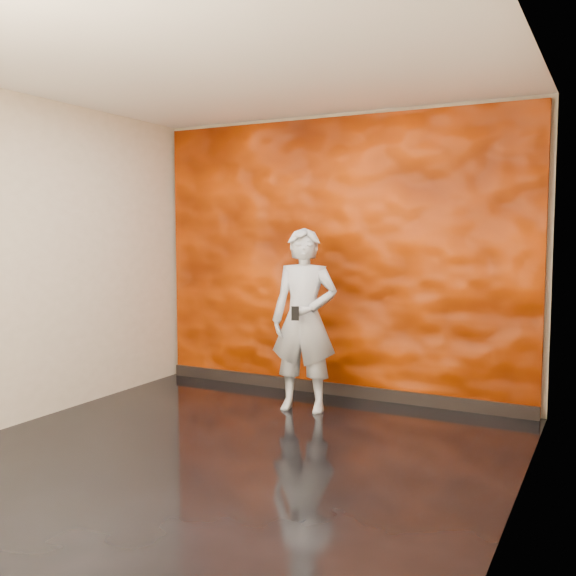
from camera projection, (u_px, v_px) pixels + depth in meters
The scene contains 5 objects.
room at pixel (230, 265), 4.64m from camera, with size 4.02×4.02×2.81m.
feature_wall at pixel (336, 258), 6.38m from camera, with size 3.90×0.06×2.75m, color #D93F00.
baseboard at pixel (334, 389), 6.46m from camera, with size 3.90×0.04×0.12m, color black.
man at pixel (304, 320), 5.85m from camera, with size 0.61×0.40×1.67m, color #8F959D.
phone at pixel (295, 313), 5.62m from camera, with size 0.07×0.01×0.13m, color black.
Camera 1 is at (2.51, -3.93, 1.64)m, focal length 40.00 mm.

